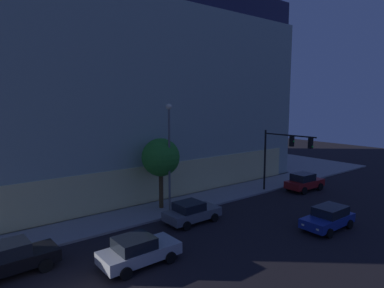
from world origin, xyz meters
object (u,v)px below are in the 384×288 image
traffic_light_far_corner (284,149)px  car_black (8,259)px  modern_building (102,92)px  car_silver (138,250)px  street_lamp_sidewalk (169,145)px  sidewalk_tree (161,158)px  car_grey (192,212)px  car_red (304,182)px  car_blue (328,218)px

traffic_light_far_corner → car_black: traffic_light_far_corner is taller
modern_building → car_silver: bearing=-108.7°
street_lamp_sidewalk → traffic_light_far_corner: bearing=-11.9°
sidewalk_tree → car_silver: (-5.67, -6.73, -3.37)m
car_silver → car_grey: size_ratio=1.04×
sidewalk_tree → traffic_light_far_corner: bearing=-17.3°
car_silver → car_grey: 6.61m
car_grey → car_red: bearing=-0.0°
street_lamp_sidewalk → car_red: bearing=-10.6°
street_lamp_sidewalk → car_grey: (0.13, -2.55, -4.50)m
car_grey → car_blue: car_blue is taller
traffic_light_far_corner → street_lamp_sidewalk: (-10.75, 2.26, 0.99)m
street_lamp_sidewalk → car_blue: 12.10m
car_black → car_red: (24.96, 0.08, 0.02)m
sidewalk_tree → car_grey: bearing=-87.1°
car_grey → car_black: bearing=-179.6°
car_silver → car_blue: car_silver is taller
traffic_light_far_corner → car_red: traffic_light_far_corner is taller
modern_building → street_lamp_sidewalk: (-1.85, -16.83, -4.30)m
street_lamp_sidewalk → car_red: 14.62m
traffic_light_far_corner → street_lamp_sidewalk: bearing=168.1°
traffic_light_far_corner → car_silver: 17.17m
modern_building → car_blue: size_ratio=8.37×
traffic_light_far_corner → car_grey: traffic_light_far_corner is taller
car_black → car_red: size_ratio=1.08×
modern_building → car_blue: modern_building is taller
sidewalk_tree → car_black: 12.27m
traffic_light_far_corner → car_black: 22.28m
street_lamp_sidewalk → car_black: street_lamp_sidewalk is taller
modern_building → traffic_light_far_corner: bearing=-65.0°
traffic_light_far_corner → street_lamp_sidewalk: street_lamp_sidewalk is taller
car_silver → sidewalk_tree: bearing=49.9°
car_black → modern_building: bearing=56.0°
car_black → car_red: 24.96m
modern_building → car_silver: (-7.58, -22.44, -8.79)m
sidewalk_tree → car_red: sidewalk_tree is taller
car_black → traffic_light_far_corner: bearing=1.0°
car_black → car_grey: (11.39, 0.08, -0.08)m
modern_building → car_silver: modern_building is taller
street_lamp_sidewalk → car_blue: (6.64, -9.07, -4.48)m
street_lamp_sidewalk → car_black: size_ratio=1.85×
street_lamp_sidewalk → car_silver: (-5.72, -5.61, -4.48)m
car_silver → car_red: bearing=9.0°
street_lamp_sidewalk → car_blue: street_lamp_sidewalk is taller
street_lamp_sidewalk → car_grey: 5.17m
car_red → sidewalk_tree: bearing=165.1°
car_blue → car_red: (7.06, 6.51, 0.08)m
car_blue → sidewalk_tree: bearing=123.3°
traffic_light_far_corner → car_blue: traffic_light_far_corner is taller
modern_building → car_red: modern_building is taller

